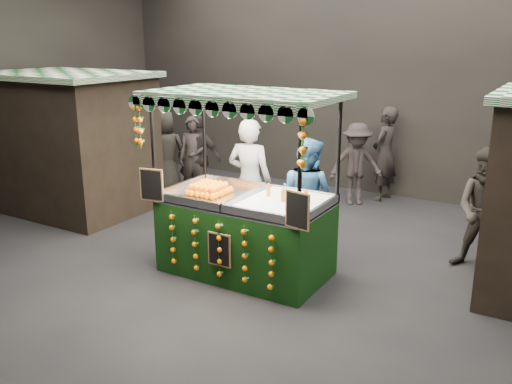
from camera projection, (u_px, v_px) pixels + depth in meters
The scene contains 12 objects.
ground at pixel (239, 274), 7.65m from camera, with size 12.00×12.00×0.00m, color black.
market_hall at pixel (237, 23), 6.72m from camera, with size 12.10×10.10×5.05m.
neighbour_stall_left at pixel (70, 142), 10.27m from camera, with size 3.00×2.20×2.60m.
juice_stall at pixel (245, 220), 7.48m from camera, with size 2.62×1.54×2.54m.
vendor_grey at pixel (250, 181), 8.66m from camera, with size 0.79×0.58×2.01m.
vendor_blue at pixel (307, 197), 8.14m from camera, with size 0.98×0.81×1.81m.
shopper_0 at pixel (194, 158), 11.02m from camera, with size 0.72×0.59×1.70m.
shopper_1 at pixel (487, 211), 7.54m from camera, with size 0.92×0.74×1.78m.
shopper_2 at pixel (199, 157), 11.09m from camera, with size 1.02×0.48×1.70m.
shopper_3 at pixel (356, 164), 10.66m from camera, with size 1.20×1.10×1.62m.
shopper_4 at pixel (165, 152), 11.41m from camera, with size 1.02×0.95×1.76m.
shopper_6 at pixel (385, 154), 10.92m from camera, with size 0.57×0.76×1.90m.
Camera 1 is at (3.79, -5.93, 3.22)m, focal length 38.14 mm.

